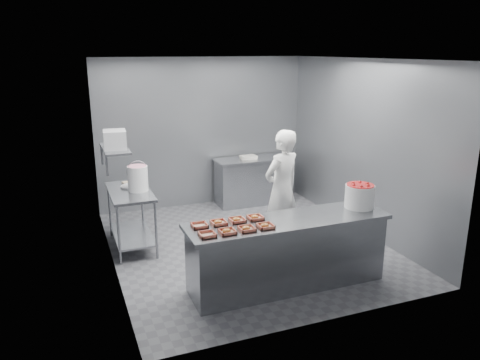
# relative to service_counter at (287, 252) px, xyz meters

# --- Properties ---
(floor) EXTENTS (4.50, 4.50, 0.00)m
(floor) POSITION_rel_service_counter_xyz_m (0.00, 1.35, -0.45)
(floor) COLOR #4C4C51
(floor) RESTS_ON ground
(ceiling) EXTENTS (4.50, 4.50, 0.00)m
(ceiling) POSITION_rel_service_counter_xyz_m (0.00, 1.35, 2.35)
(ceiling) COLOR white
(ceiling) RESTS_ON wall_back
(wall_back) EXTENTS (4.00, 0.04, 2.80)m
(wall_back) POSITION_rel_service_counter_xyz_m (0.00, 3.60, 0.95)
(wall_back) COLOR slate
(wall_back) RESTS_ON ground
(wall_left) EXTENTS (0.04, 4.50, 2.80)m
(wall_left) POSITION_rel_service_counter_xyz_m (-2.00, 1.35, 0.95)
(wall_left) COLOR slate
(wall_left) RESTS_ON ground
(wall_right) EXTENTS (0.04, 4.50, 2.80)m
(wall_right) POSITION_rel_service_counter_xyz_m (2.00, 1.35, 0.95)
(wall_right) COLOR slate
(wall_right) RESTS_ON ground
(service_counter) EXTENTS (2.60, 0.70, 0.90)m
(service_counter) POSITION_rel_service_counter_xyz_m (0.00, 0.00, 0.00)
(service_counter) COLOR slate
(service_counter) RESTS_ON ground
(prep_table) EXTENTS (0.60, 1.20, 0.90)m
(prep_table) POSITION_rel_service_counter_xyz_m (-1.65, 1.95, 0.14)
(prep_table) COLOR slate
(prep_table) RESTS_ON ground
(back_counter) EXTENTS (1.50, 0.60, 0.90)m
(back_counter) POSITION_rel_service_counter_xyz_m (0.90, 3.25, -0.00)
(back_counter) COLOR slate
(back_counter) RESTS_ON ground
(wall_shelf) EXTENTS (0.35, 0.90, 0.03)m
(wall_shelf) POSITION_rel_service_counter_xyz_m (-1.82, 1.95, 1.10)
(wall_shelf) COLOR slate
(wall_shelf) RESTS_ON wall_left
(tray_0) EXTENTS (0.19, 0.18, 0.04)m
(tray_0) POSITION_rel_service_counter_xyz_m (-1.10, -0.15, 0.47)
(tray_0) COLOR tan
(tray_0) RESTS_ON service_counter
(tray_1) EXTENTS (0.19, 0.18, 0.06)m
(tray_1) POSITION_rel_service_counter_xyz_m (-0.86, -0.15, 0.47)
(tray_1) COLOR tan
(tray_1) RESTS_ON service_counter
(tray_2) EXTENTS (0.19, 0.18, 0.06)m
(tray_2) POSITION_rel_service_counter_xyz_m (-0.62, -0.15, 0.47)
(tray_2) COLOR tan
(tray_2) RESTS_ON service_counter
(tray_3) EXTENTS (0.19, 0.18, 0.06)m
(tray_3) POSITION_rel_service_counter_xyz_m (-0.38, -0.15, 0.47)
(tray_3) COLOR tan
(tray_3) RESTS_ON service_counter
(tray_4) EXTENTS (0.19, 0.18, 0.04)m
(tray_4) POSITION_rel_service_counter_xyz_m (-1.10, 0.15, 0.47)
(tray_4) COLOR tan
(tray_4) RESTS_ON service_counter
(tray_5) EXTENTS (0.19, 0.18, 0.06)m
(tray_5) POSITION_rel_service_counter_xyz_m (-0.86, 0.15, 0.47)
(tray_5) COLOR tan
(tray_5) RESTS_ON service_counter
(tray_6) EXTENTS (0.19, 0.18, 0.06)m
(tray_6) POSITION_rel_service_counter_xyz_m (-0.62, 0.15, 0.47)
(tray_6) COLOR tan
(tray_6) RESTS_ON service_counter
(tray_7) EXTENTS (0.19, 0.18, 0.06)m
(tray_7) POSITION_rel_service_counter_xyz_m (-0.38, 0.15, 0.47)
(tray_7) COLOR tan
(tray_7) RESTS_ON service_counter
(worker) EXTENTS (0.77, 0.63, 1.80)m
(worker) POSITION_rel_service_counter_xyz_m (0.50, 1.21, 0.45)
(worker) COLOR white
(worker) RESTS_ON ground
(strawberry_tub) EXTENTS (0.38, 0.38, 0.32)m
(strawberry_tub) POSITION_rel_service_counter_xyz_m (1.08, 0.06, 0.62)
(strawberry_tub) COLOR white
(strawberry_tub) RESTS_ON service_counter
(glaze_bucket) EXTENTS (0.31, 0.30, 0.46)m
(glaze_bucket) POSITION_rel_service_counter_xyz_m (-1.53, 1.90, 0.65)
(glaze_bucket) COLOR white
(glaze_bucket) RESTS_ON prep_table
(bucket_lid) EXTENTS (0.34, 0.34, 0.02)m
(bucket_lid) POSITION_rel_service_counter_xyz_m (-1.60, 2.14, 0.46)
(bucket_lid) COLOR white
(bucket_lid) RESTS_ON prep_table
(rag) EXTENTS (0.15, 0.13, 0.02)m
(rag) POSITION_rel_service_counter_xyz_m (-1.63, 2.39, 0.46)
(rag) COLOR #CCB28C
(rag) RESTS_ON prep_table
(appliance) EXTENTS (0.33, 0.37, 0.26)m
(appliance) POSITION_rel_service_counter_xyz_m (-1.82, 1.87, 1.24)
(appliance) COLOR gray
(appliance) RESTS_ON wall_shelf
(paper_stack) EXTENTS (0.32, 0.25, 0.06)m
(paper_stack) POSITION_rel_service_counter_xyz_m (0.80, 3.25, 0.48)
(paper_stack) COLOR silver
(paper_stack) RESTS_ON back_counter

